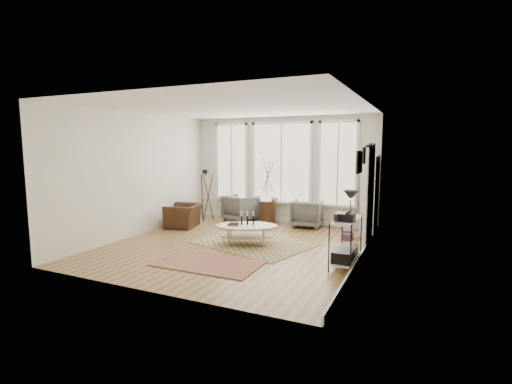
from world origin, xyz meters
The scene contains 17 objects.
room centered at (0.02, 0.03, 1.43)m, with size 5.50×5.54×2.90m.
bay_window centered at (0.00, 2.71, 1.61)m, with size 4.14×0.12×2.24m.
door centered at (2.57, 1.15, 1.12)m, with size 0.09×1.06×2.22m.
bookcase centered at (2.44, 2.23, 0.96)m, with size 0.31×0.85×2.06m.
low_shelf centered at (2.38, -0.30, 0.51)m, with size 0.38×1.08×1.30m.
wall_art centered at (2.58, -0.27, 1.88)m, with size 0.04×0.88×0.44m.
rug_main centered at (0.26, 0.36, 0.01)m, with size 2.41×1.81×0.01m, color brown.
rug_runner centered at (0.10, -1.29, 0.01)m, with size 1.91×1.06×0.01m, color maroon.
coffee_table centered at (0.15, 0.20, 0.33)m, with size 1.55×1.28×0.61m.
armchair_left centered at (-1.10, 2.40, 0.37)m, with size 0.79×0.82×0.74m, color #5F605B.
armchair_right centered at (0.84, 2.44, 0.36)m, with size 0.76×0.79×0.72m, color #5F605B.
side_table centered at (-0.26, 2.38, 0.85)m, with size 0.42×0.42×1.76m.
vase centered at (-0.09, 2.45, 0.75)m, with size 0.22×0.22×0.23m, color silver.
accent_chair centered at (-2.11, 1.08, 0.30)m, with size 0.80×0.91×0.59m, color #371F12.
tripod_camera centered at (-2.02, 2.05, 0.67)m, with size 0.51×0.51×1.45m.
book_stack_near centered at (2.05, 1.69, 0.10)m, with size 0.24×0.30×0.19m, color maroon.
book_stack_far centered at (2.05, 1.51, 0.07)m, with size 0.18×0.23×0.15m, color maroon.
Camera 1 is at (3.60, -6.83, 2.13)m, focal length 26.00 mm.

